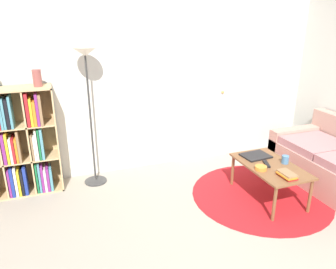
% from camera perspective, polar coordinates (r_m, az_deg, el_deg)
% --- Properties ---
extents(wall_back, '(7.74, 0.11, 2.60)m').
position_cam_1_polar(wall_back, '(4.40, -2.00, 10.46)').
color(wall_back, silver).
rests_on(wall_back, ground_plane).
extents(rug, '(1.62, 1.62, 0.01)m').
position_cam_1_polar(rug, '(4.12, 15.78, -10.08)').
color(rug, '#B2191E').
rests_on(rug, ground_plane).
extents(bookshelf, '(0.94, 0.34, 1.27)m').
position_cam_1_polar(bookshelf, '(4.18, -25.25, -1.80)').
color(bookshelf, tan).
rests_on(bookshelf, ground_plane).
extents(floor_lamp, '(0.29, 0.29, 1.69)m').
position_cam_1_polar(floor_lamp, '(3.93, -13.96, 10.21)').
color(floor_lamp, '#333333').
rests_on(floor_lamp, ground_plane).
extents(coffee_table, '(0.54, 0.91, 0.42)m').
position_cam_1_polar(coffee_table, '(3.93, 17.34, -5.67)').
color(coffee_table, brown).
rests_on(coffee_table, ground_plane).
extents(laptop, '(0.34, 0.27, 0.02)m').
position_cam_1_polar(laptop, '(4.09, 15.02, -3.59)').
color(laptop, black).
rests_on(laptop, coffee_table).
extents(bowl, '(0.13, 0.13, 0.04)m').
position_cam_1_polar(bowl, '(3.76, 15.87, -5.61)').
color(bowl, orange).
rests_on(bowl, coffee_table).
extents(book_stack_on_table, '(0.14, 0.22, 0.05)m').
position_cam_1_polar(book_stack_on_table, '(3.68, 20.01, -6.61)').
color(book_stack_on_table, '#B21E23').
rests_on(book_stack_on_table, coffee_table).
extents(cup, '(0.08, 0.08, 0.09)m').
position_cam_1_polar(cup, '(3.99, 19.74, -4.13)').
color(cup, teal).
rests_on(cup, coffee_table).
extents(remote, '(0.10, 0.18, 0.02)m').
position_cam_1_polar(remote, '(3.90, 16.77, -4.91)').
color(remote, black).
rests_on(remote, coffee_table).
extents(vase_on_shelf, '(0.10, 0.10, 0.19)m').
position_cam_1_polar(vase_on_shelf, '(3.97, -21.83, 9.12)').
color(vase_on_shelf, '#934C47').
rests_on(vase_on_shelf, bookshelf).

